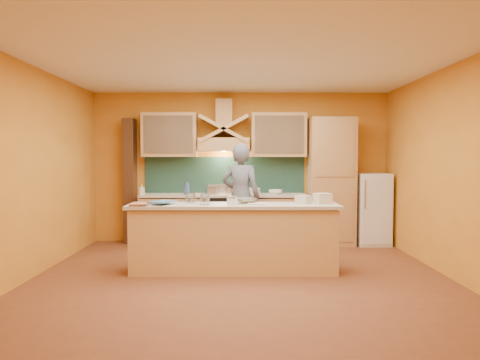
{
  "coord_description": "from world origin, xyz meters",
  "views": [
    {
      "loc": [
        -0.03,
        -5.57,
        1.58
      ],
      "look_at": [
        -0.01,
        0.9,
        1.25
      ],
      "focal_mm": 32.0,
      "sensor_mm": 36.0,
      "label": 1
    }
  ],
  "objects_px": {
    "kitchen_scale": "(232,201)",
    "mixing_bowl": "(247,201)",
    "stove": "(224,220)",
    "fridge": "(372,209)",
    "person": "(241,197)"
  },
  "relations": [
    {
      "from": "kitchen_scale",
      "to": "mixing_bowl",
      "type": "xyz_separation_m",
      "value": [
        0.2,
        0.23,
        -0.01
      ]
    },
    {
      "from": "stove",
      "to": "mixing_bowl",
      "type": "height_order",
      "value": "mixing_bowl"
    },
    {
      "from": "fridge",
      "to": "person",
      "type": "xyz_separation_m",
      "value": [
        -2.4,
        -0.48,
        0.26
      ]
    },
    {
      "from": "fridge",
      "to": "kitchen_scale",
      "type": "relative_size",
      "value": 10.62
    },
    {
      "from": "kitchen_scale",
      "to": "mixing_bowl",
      "type": "height_order",
      "value": "kitchen_scale"
    },
    {
      "from": "stove",
      "to": "kitchen_scale",
      "type": "distance_m",
      "value": 2.09
    },
    {
      "from": "person",
      "to": "mixing_bowl",
      "type": "relative_size",
      "value": 6.12
    },
    {
      "from": "person",
      "to": "mixing_bowl",
      "type": "height_order",
      "value": "person"
    },
    {
      "from": "fridge",
      "to": "person",
      "type": "height_order",
      "value": "person"
    },
    {
      "from": "fridge",
      "to": "mixing_bowl",
      "type": "height_order",
      "value": "fridge"
    },
    {
      "from": "person",
      "to": "mixing_bowl",
      "type": "xyz_separation_m",
      "value": [
        0.08,
        -1.3,
        0.07
      ]
    },
    {
      "from": "fridge",
      "to": "kitchen_scale",
      "type": "bearing_deg",
      "value": -141.34
    },
    {
      "from": "fridge",
      "to": "person",
      "type": "relative_size",
      "value": 0.71
    },
    {
      "from": "stove",
      "to": "fridge",
      "type": "xyz_separation_m",
      "value": [
        2.7,
        0.0,
        0.2
      ]
    },
    {
      "from": "person",
      "to": "fridge",
      "type": "bearing_deg",
      "value": -153.43
    }
  ]
}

